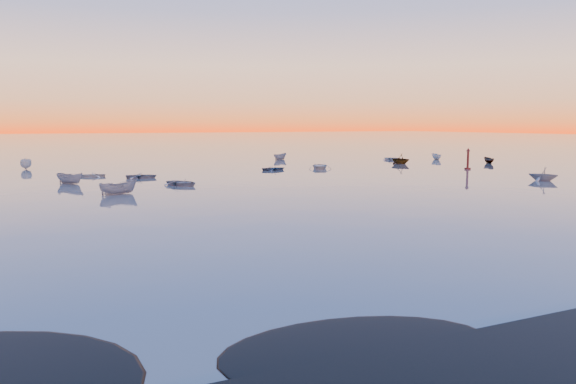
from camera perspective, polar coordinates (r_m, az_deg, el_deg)
ground at (r=118.80m, az=-15.01°, el=3.42°), size 600.00×600.00×0.00m
moored_fleet at (r=73.19m, az=-8.30°, el=1.50°), size 124.00×58.00×1.20m
boat_near_left at (r=63.96m, az=-10.69°, el=0.67°), size 4.35×3.49×1.01m
boat_near_center at (r=57.56m, az=-16.85°, el=-0.20°), size 2.06×3.91×1.29m
boat_near_right at (r=74.70m, az=24.47°, el=1.05°), size 3.88×2.96×1.24m
channel_marker at (r=89.08m, az=17.81°, el=3.06°), size 0.94×0.94×3.35m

